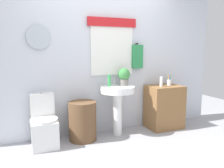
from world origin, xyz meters
name	(u,v)px	position (x,y,z in m)	size (l,w,h in m)	color
ground_plane	(130,160)	(0.00, 0.00, 0.00)	(8.00, 8.00, 0.00)	#A3A3A8
back_wall	(100,54)	(0.00, 1.15, 1.30)	(4.40, 0.18, 2.60)	silver
toilet	(44,126)	(-0.96, 0.89, 0.29)	(0.38, 0.51, 0.76)	white
laundry_hamper	(83,121)	(-0.39, 0.85, 0.30)	(0.42, 0.42, 0.60)	brown
pedestal_sink	(117,98)	(0.20, 0.85, 0.62)	(0.55, 0.55, 0.80)	white
faucet	(115,82)	(0.20, 0.97, 0.85)	(0.03, 0.03, 0.10)	silver
wooden_cabinet	(164,107)	(1.10, 0.85, 0.38)	(0.60, 0.44, 0.76)	olive
soap_bottle	(109,80)	(0.08, 0.90, 0.90)	(0.05, 0.05, 0.19)	green
potted_plant	(124,76)	(0.34, 0.91, 0.96)	(0.20, 0.20, 0.28)	slate
lotion_bottle	(161,82)	(0.99, 0.81, 0.84)	(0.05, 0.05, 0.17)	white
toothbrush_cup	(169,82)	(1.20, 0.87, 0.81)	(0.08, 0.08, 0.19)	silver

